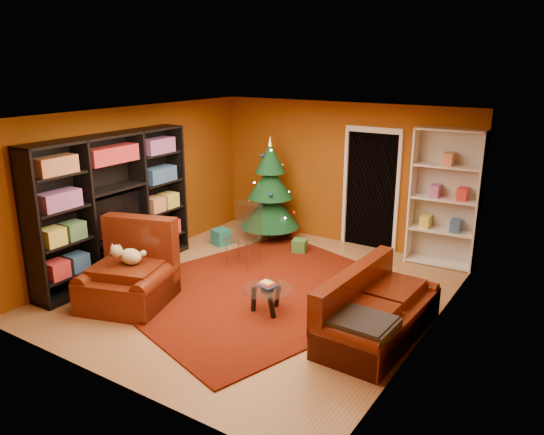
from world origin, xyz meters
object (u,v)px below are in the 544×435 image
Objects in this scene: media_unit at (114,206)px; acrylic_chair at (243,238)px; sofa at (380,305)px; coffee_table at (268,300)px; gift_box_red at (290,228)px; white_bookshelf at (445,199)px; christmas_tree at (270,190)px; gift_box_teal at (221,237)px; armchair at (127,273)px; rug at (261,290)px; gift_box_green at (300,246)px; dog at (131,257)px.

media_unit is 2.12m from acrylic_chair.
coffee_table is (-1.51, -0.22, -0.24)m from sofa.
coffee_table is at bearing -63.98° from gift_box_red.
white_bookshelf is at bearing 35.97° from media_unit.
christmas_tree is 4.05m from sofa.
gift_box_red is (1.28, 3.23, -1.00)m from media_unit.
armchair is at bearing -80.20° from gift_box_teal.
rug is 1.96m from armchair.
christmas_tree is 8.27× the size of gift_box_green.
gift_box_red is 0.12× the size of sofa.
acrylic_chair is (-2.75, -1.84, -0.66)m from white_bookshelf.
rug is 2.74m from gift_box_red.
dog is 0.56× the size of coffee_table.
sofa reaches higher than gift_box_green.
sofa is at bearing 0.03° from armchair.
gift_box_green is at bearing 58.69° from acrylic_chair.
rug is 3.24× the size of armchair.
coffee_table is 0.74× the size of acrylic_chair.
armchair is 3.02× the size of dog.
gift_box_green is (0.87, -0.36, -0.84)m from christmas_tree.
sofa is at bearing 3.57° from media_unit.
rug is at bearing -79.16° from gift_box_green.
coffee_table is at bearing -39.43° from gift_box_teal.
gift_box_red is 0.59× the size of dog.
gift_box_green is 0.60× the size of dog.
white_bookshelf is at bearing 7.66° from christmas_tree.
gift_box_teal is 1.23× the size of gift_box_red.
gift_box_teal is 0.12× the size of white_bookshelf.
sofa is at bearing -26.17° from acrylic_chair.
dog is 0.20× the size of sofa.
armchair is (0.99, -0.70, -0.65)m from media_unit.
gift_box_teal is 0.31× the size of acrylic_chair.
sofa is (3.77, -1.63, 0.28)m from gift_box_teal.
media_unit is at bearing -111.58° from gift_box_red.
gift_box_teal is 1.44m from gift_box_red.
media_unit is at bearing -177.12° from coffee_table.
gift_box_green is at bearing 109.71° from coffee_table.
coffee_table is (1.51, -3.09, 0.07)m from gift_box_red.
rug is 5.51× the size of coffee_table.
armchair is at bearing -109.63° from acrylic_chair.
armchair is at bearing -36.34° from media_unit.
media_unit reaches higher than gift_box_green.
media_unit is 4.37m from sofa.
armchair reaches higher than sofa.
white_bookshelf reaches higher than dog.
christmas_tree is at bearing 157.14° from gift_box_green.
coffee_table is at bearing -70.29° from gift_box_green.
gift_box_red is 0.33× the size of coffee_table.
gift_box_green is (-0.33, 1.73, 0.11)m from rug.
white_bookshelf is at bearing 52.57° from rug.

